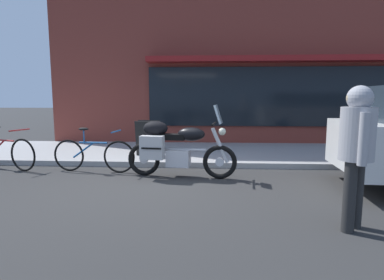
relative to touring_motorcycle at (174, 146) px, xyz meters
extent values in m
plane|color=#2C2C2C|center=(-0.36, -0.57, -0.61)|extent=(80.00, 80.00, 0.00)
torus|color=black|center=(0.87, -0.07, -0.28)|extent=(0.65, 0.17, 0.65)
cylinder|color=silver|center=(0.87, -0.07, -0.28)|extent=(0.17, 0.08, 0.16)
torus|color=black|center=(-0.61, 0.11, -0.28)|extent=(0.65, 0.17, 0.65)
cylinder|color=silver|center=(-0.61, 0.11, -0.28)|extent=(0.17, 0.08, 0.16)
cube|color=silver|center=(0.08, 0.02, -0.23)|extent=(0.47, 0.35, 0.32)
cylinder|color=silver|center=(0.13, 0.02, -0.06)|extent=(0.97, 0.17, 0.06)
ellipsoid|color=black|center=(0.33, -0.01, 0.24)|extent=(0.55, 0.34, 0.26)
cube|color=black|center=(-0.09, 0.04, 0.18)|extent=(0.62, 0.31, 0.11)
cube|color=black|center=(-0.41, 0.08, 0.16)|extent=(0.30, 0.25, 0.18)
cylinder|color=silver|center=(0.87, -0.07, 0.04)|extent=(0.35, 0.11, 0.67)
cylinder|color=black|center=(0.75, -0.06, 0.44)|extent=(0.11, 0.62, 0.04)
cube|color=silver|center=(0.83, -0.07, 0.62)|extent=(0.19, 0.34, 0.35)
sphere|color=#EAEACC|center=(0.91, -0.07, 0.30)|extent=(0.14, 0.14, 0.14)
cube|color=#B4B4B4|center=(-0.39, -0.16, 0.00)|extent=(0.46, 0.25, 0.44)
cube|color=black|center=(-0.39, -0.27, 0.00)|extent=(0.37, 0.06, 0.03)
ellipsoid|color=black|center=(-0.36, 0.08, 0.34)|extent=(0.51, 0.37, 0.28)
torus|color=black|center=(-1.16, 0.29, -0.27)|extent=(0.66, 0.10, 0.66)
torus|color=black|center=(-2.25, 0.39, -0.27)|extent=(0.66, 0.10, 0.66)
cylinder|color=#1E5999|center=(-1.70, 0.34, 0.01)|extent=(0.61, 0.09, 0.04)
cylinder|color=#1E5999|center=(-1.92, 0.36, -0.15)|extent=(0.47, 0.08, 0.34)
cylinder|color=#1E5999|center=(-1.90, 0.36, 0.13)|extent=(0.03, 0.03, 0.30)
ellipsoid|color=black|center=(-1.90, 0.36, 0.29)|extent=(0.23, 0.12, 0.06)
cylinder|color=#1E5999|center=(-1.21, 0.29, 0.25)|extent=(0.07, 0.48, 0.03)
cylinder|color=black|center=(3.70, 0.23, -0.28)|extent=(0.67, 0.26, 0.66)
cylinder|color=#252525|center=(2.28, -2.40, -0.19)|extent=(0.14, 0.14, 0.83)
cylinder|color=#252525|center=(2.42, -2.26, -0.19)|extent=(0.14, 0.14, 0.83)
cylinder|color=#9E9EA3|center=(2.35, -2.33, 0.52)|extent=(0.43, 0.43, 0.60)
sphere|color=#9E9EA3|center=(2.35, -2.33, 0.92)|extent=(0.28, 0.28, 0.28)
sphere|color=tan|center=(2.29, -2.32, 0.92)|extent=(0.17, 0.17, 0.17)
cylinder|color=#9E9EA3|center=(2.32, -2.56, 0.49)|extent=(0.10, 0.10, 0.57)
cylinder|color=#9E9EA3|center=(2.39, -2.10, 0.49)|extent=(0.10, 0.10, 0.57)
cube|color=black|center=(-0.84, 1.54, -0.06)|extent=(0.55, 0.18, 0.85)
cube|color=black|center=(-0.84, 1.76, -0.06)|extent=(0.55, 0.18, 0.85)
torus|color=black|center=(-3.19, 0.30, -0.26)|extent=(0.67, 0.26, 0.69)
cylinder|color=#B22323|center=(-3.70, 0.48, 0.02)|extent=(0.57, 0.22, 0.04)
cylinder|color=#B22323|center=(-3.24, 0.32, 0.26)|extent=(0.18, 0.46, 0.03)
camera|label=1|loc=(0.70, -6.00, 0.93)|focal=29.89mm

